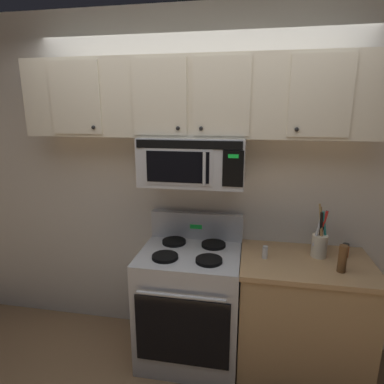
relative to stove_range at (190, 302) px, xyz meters
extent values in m
cube|color=silver|center=(0.00, 0.37, 0.88)|extent=(5.20, 0.10, 2.70)
cube|color=#B7BABF|center=(0.00, 0.00, -0.02)|extent=(0.76, 0.64, 0.90)
cube|color=black|center=(0.00, -0.33, -0.03)|extent=(0.67, 0.01, 0.52)
cylinder|color=#B7BABF|center=(0.00, -0.36, 0.27)|extent=(0.61, 0.03, 0.03)
cube|color=#B7BABF|center=(0.00, 0.28, 0.54)|extent=(0.76, 0.07, 0.22)
cube|color=#19D83F|center=(0.00, 0.24, 0.54)|extent=(0.10, 0.00, 0.04)
cylinder|color=black|center=(-0.16, -0.14, 0.44)|extent=(0.19, 0.19, 0.02)
cylinder|color=black|center=(0.16, -0.14, 0.44)|extent=(0.19, 0.19, 0.02)
cylinder|color=black|center=(-0.16, 0.14, 0.44)|extent=(0.19, 0.19, 0.02)
cylinder|color=black|center=(0.16, 0.14, 0.44)|extent=(0.19, 0.19, 0.02)
cube|color=#B7BABF|center=(0.00, 0.12, 1.11)|extent=(0.76, 0.39, 0.35)
cube|color=black|center=(0.00, -0.08, 1.25)|extent=(0.73, 0.01, 0.06)
cube|color=#B7BABF|center=(-0.07, -0.08, 1.09)|extent=(0.49, 0.01, 0.25)
cube|color=black|center=(-0.08, -0.08, 1.09)|extent=(0.44, 0.01, 0.22)
cube|color=black|center=(0.30, -0.08, 1.09)|extent=(0.14, 0.01, 0.25)
cube|color=#19D83F|center=(0.30, -0.08, 1.18)|extent=(0.07, 0.00, 0.03)
cylinder|color=#B7BABF|center=(0.11, -0.10, 1.09)|extent=(0.02, 0.02, 0.23)
cube|color=beige|center=(0.00, 0.15, 1.56)|extent=(2.50, 0.33, 0.55)
cube|color=beige|center=(-0.83, -0.02, 1.56)|extent=(0.38, 0.01, 0.51)
sphere|color=black|center=(-0.70, -0.03, 1.35)|extent=(0.03, 0.03, 0.03)
cube|color=beige|center=(-0.21, -0.02, 1.56)|extent=(0.38, 0.01, 0.51)
sphere|color=black|center=(-0.08, -0.03, 1.35)|extent=(0.03, 0.03, 0.03)
cube|color=beige|center=(0.21, -0.02, 1.56)|extent=(0.38, 0.01, 0.51)
sphere|color=black|center=(0.08, -0.03, 1.35)|extent=(0.03, 0.03, 0.03)
cube|color=beige|center=(0.83, -0.02, 1.56)|extent=(0.38, 0.01, 0.51)
sphere|color=black|center=(0.70, -0.03, 1.35)|extent=(0.03, 0.03, 0.03)
cube|color=tan|center=(0.84, 0.01, -0.04)|extent=(0.90, 0.62, 0.86)
cube|color=tan|center=(0.84, 0.01, 0.41)|extent=(0.93, 0.65, 0.03)
cylinder|color=beige|center=(0.94, 0.09, 0.52)|extent=(0.11, 0.11, 0.17)
cylinder|color=teal|center=(0.96, 0.10, 0.65)|extent=(0.06, 0.03, 0.25)
cylinder|color=black|center=(0.95, 0.10, 0.65)|extent=(0.07, 0.05, 0.26)
cylinder|color=red|center=(0.95, 0.10, 0.65)|extent=(0.05, 0.04, 0.26)
cylinder|color=olive|center=(0.94, 0.09, 0.66)|extent=(0.04, 0.09, 0.28)
cylinder|color=silver|center=(0.94, 0.09, 0.64)|extent=(0.03, 0.03, 0.23)
cylinder|color=#BCBCC1|center=(0.92, 0.09, 0.65)|extent=(0.08, 0.07, 0.26)
cylinder|color=tan|center=(0.94, 0.09, 0.67)|extent=(0.06, 0.04, 0.31)
cylinder|color=black|center=(0.94, 0.09, 0.65)|extent=(0.04, 0.04, 0.25)
cylinder|color=white|center=(0.55, -0.01, 0.47)|extent=(0.04, 0.04, 0.08)
cylinder|color=#B7BABF|center=(0.55, -0.01, 0.52)|extent=(0.04, 0.04, 0.02)
cylinder|color=brown|center=(1.04, -0.13, 0.52)|extent=(0.06, 0.06, 0.19)
cylinder|color=#C64C19|center=(1.13, 0.12, 0.47)|extent=(0.05, 0.05, 0.09)
cylinder|color=black|center=(1.13, 0.12, 0.53)|extent=(0.04, 0.04, 0.02)
camera|label=1|loc=(0.42, -2.22, 1.47)|focal=30.28mm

